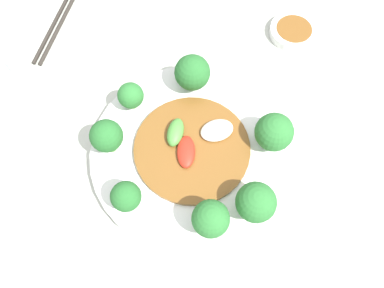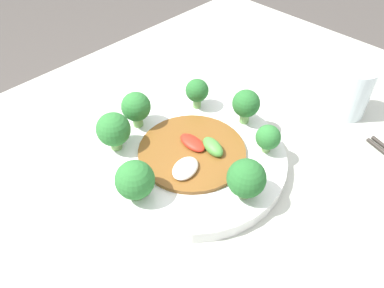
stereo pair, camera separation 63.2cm
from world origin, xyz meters
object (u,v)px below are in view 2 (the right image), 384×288
at_px(broccoli_southeast, 114,130).
at_px(stirfry_center, 193,152).
at_px(broccoli_north, 247,178).
at_px(broccoli_south, 136,107).
at_px(drinking_glass, 352,91).
at_px(broccoli_southwest, 197,91).
at_px(broccoli_east, 135,180).
at_px(broccoli_northwest, 268,138).
at_px(broccoli_west, 248,105).
at_px(plate, 192,157).

height_order(broccoli_southeast, stirfry_center, broccoli_southeast).
distance_m(broccoli_north, stirfry_center, 0.12).
bearing_deg(broccoli_south, broccoli_southeast, 16.78).
distance_m(broccoli_south, drinking_glass, 0.40).
distance_m(broccoli_southeast, stirfry_center, 0.13).
height_order(broccoli_southwest, broccoli_southeast, broccoli_southeast).
relative_size(broccoli_east, broccoli_southeast, 0.94).
relative_size(broccoli_east, stirfry_center, 0.36).
relative_size(broccoli_south, broccoli_southwest, 1.14).
bearing_deg(broccoli_southeast, broccoli_south, -163.22).
bearing_deg(stirfry_center, drinking_glass, 159.39).
bearing_deg(broccoli_south, broccoli_north, 92.90).
bearing_deg(broccoli_southwest, broccoli_south, -18.86).
distance_m(broccoli_northwest, broccoli_east, 0.22).
distance_m(broccoli_southwest, drinking_glass, 0.29).
xyz_separation_m(broccoli_southeast, stirfry_center, (-0.08, 0.10, -0.03)).
xyz_separation_m(broccoli_south, broccoli_north, (-0.01, 0.23, -0.00)).
relative_size(broccoli_northwest, broccoli_east, 0.79).
bearing_deg(broccoli_east, broccoli_north, 135.99).
relative_size(broccoli_north, broccoli_southeast, 0.95).
bearing_deg(broccoli_southwest, broccoli_east, 21.56).
xyz_separation_m(broccoli_northwest, broccoli_north, (0.10, 0.03, 0.01)).
relative_size(broccoli_southwest, broccoli_west, 0.90).
relative_size(broccoli_northwest, broccoli_west, 0.77).
bearing_deg(broccoli_south, broccoli_southwest, 161.14).
bearing_deg(broccoli_north, broccoli_southeast, -71.07).
xyz_separation_m(broccoli_north, broccoli_west, (-0.13, -0.10, 0.00)).
height_order(broccoli_southwest, drinking_glass, drinking_glass).
height_order(broccoli_northwest, broccoli_east, broccoli_east).
bearing_deg(broccoli_south, plate, 98.33).
bearing_deg(stirfry_center, broccoli_north, 87.78).
bearing_deg(broccoli_southeast, drinking_glass, 150.44).
distance_m(broccoli_southeast, broccoli_west, 0.23).
relative_size(broccoli_southwest, broccoli_east, 0.92).
height_order(broccoli_east, stirfry_center, broccoli_east).
bearing_deg(broccoli_north, drinking_glass, 179.57).
bearing_deg(broccoli_southeast, broccoli_southwest, 173.63).
bearing_deg(broccoli_west, broccoli_east, -2.49).
bearing_deg(plate, broccoli_northwest, 137.14).
bearing_deg(broccoli_southeast, broccoli_north, 108.93).
xyz_separation_m(broccoli_northwest, drinking_glass, (-0.21, 0.03, -0.00)).
bearing_deg(stirfry_center, broccoli_northwest, 138.73).
xyz_separation_m(broccoli_southeast, broccoli_west, (-0.20, 0.11, 0.00)).
bearing_deg(broccoli_north, plate, -92.67).
distance_m(broccoli_southwest, broccoli_east, 0.23).
bearing_deg(plate, broccoli_west, 172.77).
relative_size(plate, drinking_glass, 3.14).
relative_size(broccoli_west, stirfry_center, 0.37).
distance_m(broccoli_southwest, broccoli_southeast, 0.17).
relative_size(plate, broccoli_southwest, 5.33).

